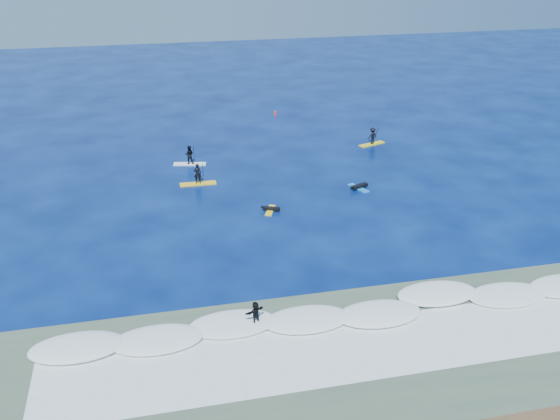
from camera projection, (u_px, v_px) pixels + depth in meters
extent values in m
plane|color=#031041|center=(310.00, 234.00, 43.50)|extent=(160.00, 160.00, 0.00)
cube|color=#3D5442|center=(385.00, 358.00, 31.10)|extent=(90.00, 13.00, 0.01)
cube|color=white|center=(358.00, 313.00, 34.64)|extent=(40.00, 6.00, 0.30)
cube|color=silver|center=(377.00, 346.00, 31.98)|extent=(34.00, 5.00, 0.02)
cube|color=yellow|center=(198.00, 184.00, 51.80)|extent=(3.00, 0.79, 0.10)
imported|color=black|center=(197.00, 174.00, 51.42)|extent=(0.63, 0.42, 1.72)
cylinder|color=black|center=(203.00, 174.00, 51.53)|extent=(0.05, 0.69, 2.00)
cube|color=black|center=(204.00, 184.00, 51.93)|extent=(0.12, 0.03, 0.30)
cube|color=white|center=(190.00, 164.00, 56.07)|extent=(3.00, 1.34, 0.10)
imported|color=black|center=(189.00, 155.00, 55.71)|extent=(0.93, 0.79, 1.67)
cylinder|color=black|center=(194.00, 155.00, 55.73)|extent=(0.19, 0.66, 1.95)
cube|color=black|center=(195.00, 165.00, 56.12)|extent=(0.12, 0.03, 0.29)
cube|color=yellow|center=(372.00, 144.00, 61.13)|extent=(2.86, 1.58, 0.09)
imported|color=black|center=(372.00, 136.00, 60.78)|extent=(1.17, 0.90, 1.60)
cylinder|color=black|center=(376.00, 136.00, 61.00)|extent=(0.25, 0.62, 1.87)
cube|color=black|center=(375.00, 144.00, 61.37)|extent=(0.11, 0.03, 0.28)
cube|color=yellow|center=(270.00, 210.00, 46.99)|extent=(1.15, 1.89, 0.09)
cube|color=black|center=(272.00, 209.00, 46.91)|extent=(1.30, 0.79, 0.21)
sphere|color=black|center=(262.00, 207.00, 46.99)|extent=(0.21, 0.21, 0.21)
cube|color=blue|center=(358.00, 188.00, 50.92)|extent=(1.34, 2.23, 0.10)
cube|color=black|center=(360.00, 186.00, 50.90)|extent=(1.54, 0.92, 0.25)
sphere|color=black|center=(352.00, 187.00, 50.42)|extent=(0.25, 0.25, 0.25)
cube|color=silver|center=(256.00, 323.00, 33.45)|extent=(1.91, 1.30, 0.10)
imported|color=black|center=(255.00, 312.00, 33.17)|extent=(1.21, 0.86, 1.26)
cylinder|color=#F33715|center=(275.00, 113.00, 70.53)|extent=(0.26, 0.26, 0.41)
cone|color=#F33715|center=(275.00, 111.00, 70.40)|extent=(0.18, 0.18, 0.20)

